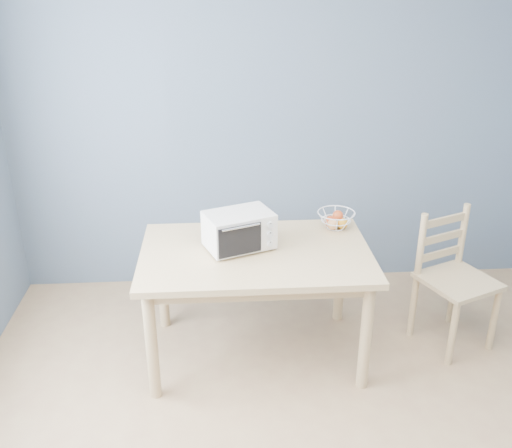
{
  "coord_description": "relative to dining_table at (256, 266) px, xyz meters",
  "views": [
    {
      "loc": [
        -0.46,
        -1.85,
        2.31
      ],
      "look_at": [
        -0.25,
        1.24,
        0.93
      ],
      "focal_mm": 40.0,
      "sensor_mm": 36.0,
      "label": 1
    }
  ],
  "objects": [
    {
      "name": "fruit_basket",
      "position": [
        0.55,
        0.3,
        0.16
      ],
      "size": [
        0.28,
        0.28,
        0.13
      ],
      "rotation": [
        0.0,
        0.0,
        -0.13
      ],
      "color": "silver",
      "rests_on": "dining_table"
    },
    {
      "name": "room",
      "position": [
        0.25,
        -1.24,
        0.65
      ],
      "size": [
        4.01,
        4.51,
        2.61
      ],
      "color": "tan",
      "rests_on": "ground"
    },
    {
      "name": "dining_table",
      "position": [
        0.0,
        0.0,
        0.0
      ],
      "size": [
        1.4,
        0.9,
        0.75
      ],
      "color": "tan",
      "rests_on": "ground"
    },
    {
      "name": "dining_chair",
      "position": [
        1.3,
        0.08,
        -0.2
      ],
      "size": [
        0.56,
        0.56,
        0.91
      ],
      "rotation": [
        0.0,
        0.0,
        0.4
      ],
      "color": "tan",
      "rests_on": "ground"
    },
    {
      "name": "toaster_oven",
      "position": [
        -0.11,
        0.04,
        0.22
      ],
      "size": [
        0.47,
        0.41,
        0.23
      ],
      "rotation": [
        0.0,
        0.0,
        0.37
      ],
      "color": "silver",
      "rests_on": "dining_table"
    }
  ]
}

